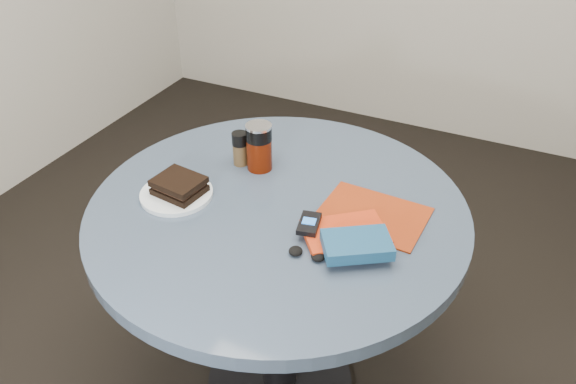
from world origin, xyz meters
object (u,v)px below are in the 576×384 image
at_px(headphones, 307,254).
at_px(red_book, 345,233).
at_px(novel, 357,245).
at_px(soda_can, 259,147).
at_px(plate, 177,194).
at_px(sandwich, 179,186).
at_px(pepper_grinder, 240,148).
at_px(magazine, 373,215).
at_px(table, 278,252).
at_px(mp3_player, 309,224).

bearing_deg(headphones, red_book, 62.49).
bearing_deg(headphones, novel, 25.58).
height_order(soda_can, headphones, soda_can).
distance_m(plate, sandwich, 0.03).
distance_m(sandwich, pepper_grinder, 0.22).
relative_size(sandwich, pepper_grinder, 1.33).
xyz_separation_m(pepper_grinder, novel, (0.44, -0.24, -0.02)).
bearing_deg(soda_can, magazine, -11.95).
height_order(red_book, headphones, red_book).
xyz_separation_m(table, pepper_grinder, (-0.19, 0.14, 0.22)).
bearing_deg(mp3_player, plate, -178.64).
height_order(novel, mp3_player, novel).
distance_m(pepper_grinder, headphones, 0.45).
distance_m(plate, mp3_player, 0.38).
distance_m(soda_can, mp3_player, 0.33).
bearing_deg(mp3_player, red_book, 13.90).
distance_m(table, magazine, 0.30).
relative_size(red_book, headphones, 2.17).
bearing_deg(soda_can, plate, -121.86).
bearing_deg(plate, soda_can, 58.14).
bearing_deg(red_book, headphones, -155.76).
relative_size(plate, sandwich, 1.44).
distance_m(table, sandwich, 0.33).
distance_m(magazine, red_book, 0.12).
height_order(soda_can, red_book, soda_can).
bearing_deg(mp3_player, headphones, -69.57).
relative_size(soda_can, pepper_grinder, 1.37).
bearing_deg(pepper_grinder, red_book, -25.24).
relative_size(magazine, headphones, 2.92).
bearing_deg(novel, headphones, 173.29).
xyz_separation_m(soda_can, headphones, (0.28, -0.29, -0.06)).
bearing_deg(soda_can, sandwich, -120.41).
height_order(sandwich, magazine, sandwich).
height_order(pepper_grinder, mp3_player, pepper_grinder).
distance_m(sandwich, red_book, 0.46).
height_order(pepper_grinder, red_book, pepper_grinder).
distance_m(plate, pepper_grinder, 0.23).
relative_size(table, sandwich, 7.40).
bearing_deg(headphones, mp3_player, 110.43).
bearing_deg(magazine, soda_can, 171.00).
relative_size(plate, pepper_grinder, 1.92).
bearing_deg(mp3_player, novel, -14.38).
bearing_deg(plate, pepper_grinder, 70.63).
relative_size(sandwich, headphones, 1.49).
relative_size(sandwich, novel, 0.87).
relative_size(sandwich, red_book, 0.68).
bearing_deg(table, red_book, -13.44).
xyz_separation_m(novel, headphones, (-0.10, -0.05, -0.03)).
bearing_deg(red_book, table, 128.31).
relative_size(pepper_grinder, mp3_player, 1.10).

